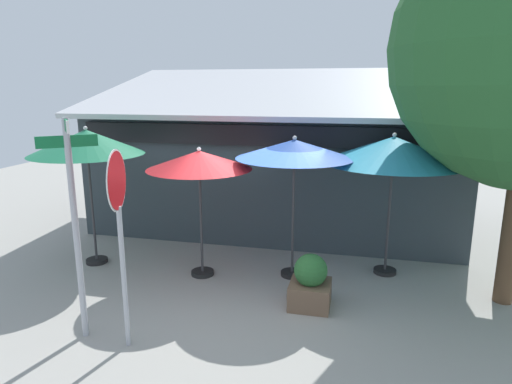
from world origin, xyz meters
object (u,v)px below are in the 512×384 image
Objects in this scene: street_sign_post at (74,210)px; stop_sign at (119,211)px; sidewalk_planter at (310,283)px; patio_umbrella_forest_green_left at (87,143)px; patio_umbrella_crimson_center at (199,162)px; patio_umbrella_teal_far_right at (393,150)px; patio_umbrella_royal_blue_right at (294,150)px.

street_sign_post reaches higher than stop_sign.
stop_sign is (0.74, -0.09, 0.06)m from street_sign_post.
sidewalk_planter is at bearing 36.25° from stop_sign.
street_sign_post is at bearing -60.45° from patio_umbrella_forest_green_left.
patio_umbrella_forest_green_left is 3.10× the size of sidewalk_planter.
stop_sign is at bearing -94.32° from patio_umbrella_crimson_center.
stop_sign reaches higher than patio_umbrella_crimson_center.
patio_umbrella_teal_far_right is (3.49, 0.90, 0.19)m from patio_umbrella_crimson_center.
patio_umbrella_teal_far_right is (4.43, 3.37, 0.52)m from street_sign_post.
patio_umbrella_crimson_center reaches higher than sidewalk_planter.
patio_umbrella_crimson_center is at bearing 160.01° from sidewalk_planter.
patio_umbrella_royal_blue_right is 2.40m from sidewalk_planter.
stop_sign is at bearing -50.27° from patio_umbrella_forest_green_left.
patio_umbrella_royal_blue_right reaches higher than patio_umbrella_crimson_center.
street_sign_post reaches higher than patio_umbrella_royal_blue_right.
street_sign_post is at bearing 173.35° from stop_sign.
patio_umbrella_forest_green_left is 1.13× the size of patio_umbrella_crimson_center.
patio_umbrella_crimson_center is 0.91× the size of patio_umbrella_teal_far_right.
sidewalk_planter is at bearing -67.57° from patio_umbrella_royal_blue_right.
patio_umbrella_crimson_center is (0.19, 2.55, 0.27)m from stop_sign.
patio_umbrella_royal_blue_right is (2.65, 2.82, 0.54)m from street_sign_post.
patio_umbrella_crimson_center is at bearing 69.20° from street_sign_post.
sidewalk_planter is (-1.30, -1.70, -2.03)m from patio_umbrella_teal_far_right.
patio_umbrella_forest_green_left is (-2.18, 2.63, 0.53)m from stop_sign.
patio_umbrella_teal_far_right is 3.02× the size of sidewalk_planter.
patio_umbrella_royal_blue_right is 2.97× the size of sidewalk_planter.
street_sign_post reaches higher than patio_umbrella_teal_far_right.
street_sign_post is 5.58m from patio_umbrella_teal_far_right.
patio_umbrella_royal_blue_right is at bearing 11.91° from patio_umbrella_crimson_center.
street_sign_post is 0.75m from stop_sign.
patio_umbrella_royal_blue_right is 1.86m from patio_umbrella_teal_far_right.
street_sign_post is 1.15× the size of patio_umbrella_teal_far_right.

